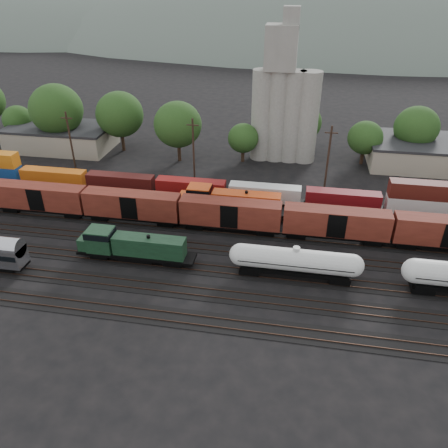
% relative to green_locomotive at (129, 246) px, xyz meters
% --- Properties ---
extents(ground, '(600.00, 600.00, 0.00)m').
position_rel_green_locomotive_xyz_m(ground, '(14.52, 5.00, -2.46)').
color(ground, black).
extents(tracks, '(180.00, 33.20, 0.20)m').
position_rel_green_locomotive_xyz_m(tracks, '(14.52, 5.00, -2.41)').
color(tracks, black).
rests_on(tracks, ground).
extents(green_locomotive, '(16.22, 2.86, 4.29)m').
position_rel_green_locomotive_xyz_m(green_locomotive, '(0.00, 0.00, 0.00)').
color(green_locomotive, black).
rests_on(green_locomotive, ground).
extents(tank_car_a, '(16.92, 3.03, 4.43)m').
position_rel_green_locomotive_xyz_m(tank_car_a, '(22.13, -0.00, 0.18)').
color(tank_car_a, silver).
rests_on(tank_car_a, ground).
extents(orange_locomotive, '(18.02, 3.00, 4.51)m').
position_rel_green_locomotive_xyz_m(orange_locomotive, '(10.81, 15.00, 0.11)').
color(orange_locomotive, black).
rests_on(orange_locomotive, ground).
extents(boxcar_string, '(184.40, 2.90, 4.20)m').
position_rel_green_locomotive_xyz_m(boxcar_string, '(35.26, 10.00, 0.66)').
color(boxcar_string, black).
rests_on(boxcar_string, ground).
extents(container_wall, '(160.94, 2.60, 5.80)m').
position_rel_green_locomotive_xyz_m(container_wall, '(1.25, 20.00, -0.07)').
color(container_wall, black).
rests_on(container_wall, ground).
extents(grain_silo, '(13.40, 5.00, 29.00)m').
position_rel_green_locomotive_xyz_m(grain_silo, '(17.80, 41.00, 8.80)').
color(grain_silo, gray).
rests_on(grain_silo, ground).
extents(industrial_sheds, '(119.38, 17.26, 5.10)m').
position_rel_green_locomotive_xyz_m(industrial_sheds, '(21.14, 40.25, 0.10)').
color(industrial_sheds, '#9E937F').
rests_on(industrial_sheds, ground).
extents(tree_band, '(164.87, 18.33, 14.22)m').
position_rel_green_locomotive_xyz_m(tree_band, '(13.83, 40.76, 5.03)').
color(tree_band, black).
rests_on(tree_band, ground).
extents(utility_poles, '(122.20, 0.36, 12.00)m').
position_rel_green_locomotive_xyz_m(utility_poles, '(14.52, 27.00, 3.75)').
color(utility_poles, black).
rests_on(utility_poles, ground).
extents(distant_hills, '(860.00, 286.00, 130.00)m').
position_rel_green_locomotive_xyz_m(distant_hills, '(38.43, 265.00, -23.02)').
color(distant_hills, '#59665B').
rests_on(distant_hills, ground).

